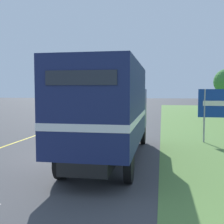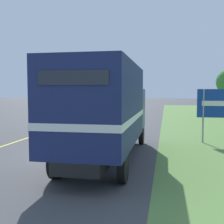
{
  "view_description": "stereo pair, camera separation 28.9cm",
  "coord_description": "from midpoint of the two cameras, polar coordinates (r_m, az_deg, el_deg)",
  "views": [
    {
      "loc": [
        3.76,
        -10.66,
        2.64
      ],
      "look_at": [
        0.3,
        8.77,
        1.2
      ],
      "focal_mm": 45.0,
      "sensor_mm": 36.0,
      "label": 1
    },
    {
      "loc": [
        4.05,
        -10.6,
        2.64
      ],
      "look_at": [
        0.3,
        8.77,
        1.2
      ],
      "focal_mm": 45.0,
      "sensor_mm": 36.0,
      "label": 2
    }
  ],
  "objects": [
    {
      "name": "centre_dash_mid_b",
      "position": [
        24.79,
        0.99,
        -1.93
      ],
      "size": [
        0.12,
        2.6,
        0.01
      ],
      "primitive_type": "cube",
      "color": "white",
      "rests_on": "ground"
    },
    {
      "name": "centre_dash_near",
      "position": [
        12.1,
        -9.08,
        -8.48
      ],
      "size": [
        0.12,
        2.6,
        0.01
      ],
      "primitive_type": "cube",
      "color": "white",
      "rests_on": "ground"
    },
    {
      "name": "horse_trailer_truck",
      "position": [
        10.57,
        -1.27,
        0.7
      ],
      "size": [
        2.41,
        8.23,
        3.59
      ],
      "color": "black",
      "rests_on": "ground"
    },
    {
      "name": "centre_dash_farthest",
      "position": [
        37.83,
        4.16,
        0.17
      ],
      "size": [
        0.12,
        2.6,
        0.01
      ],
      "primitive_type": "cube",
      "color": "white",
      "rests_on": "ground"
    },
    {
      "name": "centre_dash_mid_a",
      "position": [
        18.35,
        -2.29,
        -4.09
      ],
      "size": [
        0.12,
        2.6,
        0.01
      ],
      "primitive_type": "cube",
      "color": "white",
      "rests_on": "ground"
    },
    {
      "name": "ground_plane",
      "position": [
        11.63,
        -9.92,
        -9.02
      ],
      "size": [
        200.0,
        200.0,
        0.0
      ],
      "primitive_type": "plane",
      "color": "#444447"
    },
    {
      "name": "lead_car_white",
      "position": [
        28.75,
        -1.47,
        0.75
      ],
      "size": [
        1.8,
        4.31,
        1.81
      ],
      "color": "black",
      "rests_on": "ground"
    },
    {
      "name": "highway_sign",
      "position": [
        15.32,
        20.68,
        1.4
      ],
      "size": [
        2.14,
        0.09,
        3.11
      ],
      "color": "#9E9EA3",
      "rests_on": "ground"
    },
    {
      "name": "centre_dash_far",
      "position": [
        31.3,
        2.9,
        -0.66
      ],
      "size": [
        0.12,
        2.6,
        0.01
      ],
      "primitive_type": "cube",
      "color": "white",
      "rests_on": "ground"
    },
    {
      "name": "edge_line_yellow",
      "position": [
        26.56,
        -6.58,
        -1.55
      ],
      "size": [
        0.12,
        60.62,
        0.01
      ],
      "primitive_type": "cube",
      "color": "yellow",
      "rests_on": "ground"
    }
  ]
}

